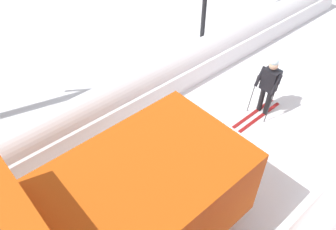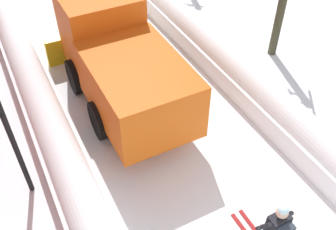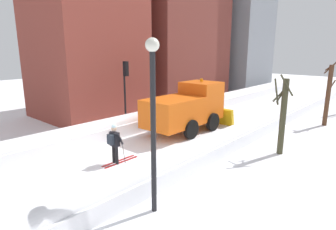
# 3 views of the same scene
# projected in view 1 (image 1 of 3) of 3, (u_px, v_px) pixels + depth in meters

# --- Properties ---
(skier) EXTENTS (0.62, 1.80, 1.81)m
(skier) POSITION_uv_depth(u_px,v_px,m) (269.00, 84.00, 8.87)
(skier) COLOR black
(skier) RESTS_ON ground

